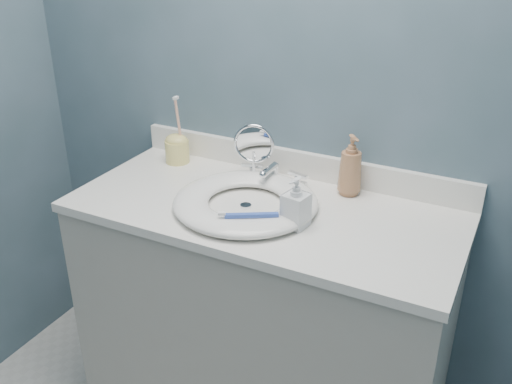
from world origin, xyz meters
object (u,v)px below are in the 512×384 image
Objects in this scene: makeup_mirror at (254,150)px; toothbrush_holder at (177,147)px; soap_bottle_clear at (296,202)px; soap_bottle_amber at (351,165)px.

toothbrush_holder is at bearing 159.81° from makeup_mirror.
soap_bottle_clear is 0.61× the size of toothbrush_holder.
makeup_mirror is 0.33m from toothbrush_holder.
soap_bottle_amber is 1.31× the size of soap_bottle_clear.
soap_bottle_amber is 0.28m from soap_bottle_clear.
makeup_mirror is 1.34× the size of soap_bottle_clear.
soap_bottle_clear is (-0.07, -0.27, -0.02)m from soap_bottle_amber.
makeup_mirror is at bearing 148.27° from soap_bottle_clear.
toothbrush_holder is at bearing 141.77° from soap_bottle_amber.
makeup_mirror is at bearing 148.12° from soap_bottle_amber.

